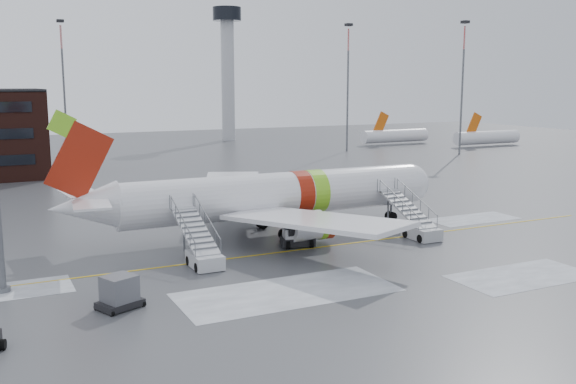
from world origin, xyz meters
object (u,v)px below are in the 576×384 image
airstair_aft (201,250)px  airstair_fwd (416,225)px  airliner (268,196)px  uld_container (120,293)px  pushback_tug (296,238)px

airstair_aft → airstair_fwd: bearing=0.0°
airliner → airstair_fwd: size_ratio=4.55×
airstair_aft → uld_container: 9.85m
airstair_aft → uld_container: airstair_aft is taller
pushback_tug → airstair_aft: bearing=-168.9°
uld_container → pushback_tug: bearing=27.9°
airstair_aft → uld_container: size_ratio=2.65×
airliner → pushback_tug: (0.24, -4.86, -2.74)m
airliner → airstair_fwd: (10.99, -6.54, -2.35)m
airstair_aft → pushback_tug: (8.53, 1.68, -0.39)m
airstair_fwd → pushback_tug: size_ratio=2.62×
airliner → uld_container: size_ratio=12.06×
airstair_fwd → airstair_aft: bearing=180.0°
airstair_fwd → uld_container: size_ratio=2.65×
airliner → airstair_fwd: bearing=-30.7°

